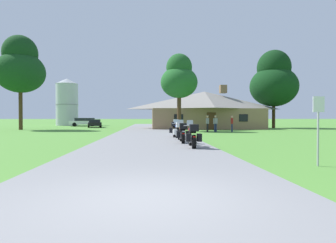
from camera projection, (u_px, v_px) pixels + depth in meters
name	position (u px, v px, depth m)	size (l,w,h in m)	color
ground_plane	(149.00, 134.00, 25.06)	(500.00, 500.00, 0.00)	#4C8433
asphalt_driveway	(149.00, 136.00, 23.07)	(6.40, 80.00, 0.06)	slate
motorcycle_red_nearest_to_camera	(193.00, 136.00, 13.72)	(0.73, 2.08, 1.30)	black
motorcycle_orange_second_in_row	(182.00, 133.00, 16.28)	(0.73, 2.08, 1.30)	black
motorcycle_blue_third_in_row	(178.00, 131.00, 19.02)	(0.74, 2.08, 1.30)	black
motorcycle_yellow_farthest_in_row	(175.00, 129.00, 21.24)	(0.89, 2.08, 1.30)	black
stone_lodge	(205.00, 109.00, 39.06)	(15.09, 9.12, 5.92)	#896B4C
bystander_gray_shirt_near_lodge	(207.00, 123.00, 29.36)	(0.26, 0.55, 1.69)	black
bystander_gray_shirt_beside_signpost	(215.00, 123.00, 29.23)	(0.50, 0.36, 1.69)	navy
bystander_red_shirt_by_tree	(232.00, 123.00, 29.49)	(0.34, 0.52, 1.67)	navy
metal_signpost_roadside	(318.00, 122.00, 8.76)	(0.36, 0.06, 2.14)	#9EA0A5
tree_left_far	(20.00, 67.00, 34.40)	(5.74, 5.74, 11.36)	#422D19
tree_right_of_lodge	(274.00, 81.00, 40.26)	(6.60, 6.60, 10.96)	#422D19
tree_by_lodge_front	(179.00, 78.00, 31.10)	(4.01, 4.01, 8.42)	#422D19
metal_silo_distant	(67.00, 102.00, 53.10)	(4.07, 4.07, 8.69)	#B2B7BC
parked_white_suv_far_left	(84.00, 122.00, 48.22)	(4.84, 2.58, 1.40)	silver
parked_black_sedan_far_left	(95.00, 123.00, 42.45)	(2.69, 4.49, 1.20)	black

